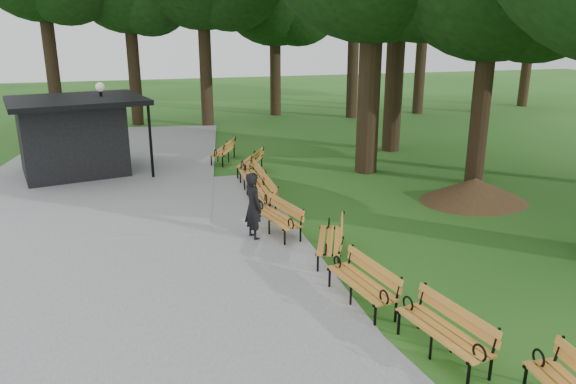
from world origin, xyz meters
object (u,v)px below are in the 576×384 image
object	(u,v)px
bench_9	(223,151)
bench_4	(330,240)
bench_5	(277,218)
bench_8	(250,162)
person	(253,206)
kiosk	(72,137)
lamp_post	(102,108)
bench_3	(361,283)
bench_7	(251,177)
bench_2	(443,332)
dirt_mound	(475,190)
bench_6	(262,194)

from	to	relation	value
bench_9	bench_4	bearing A→B (deg)	30.56
bench_5	bench_8	distance (m)	6.03
person	kiosk	size ratio (longest dim) A/B	0.39
lamp_post	bench_8	distance (m)	5.59
bench_8	lamp_post	bearing A→B (deg)	-82.47
kiosk	person	bearing A→B (deg)	-71.18
lamp_post	bench_3	size ratio (longest dim) A/B	1.70
bench_8	bench_9	distance (m)	2.17
bench_5	bench_9	distance (m)	8.08
lamp_post	bench_8	size ratio (longest dim) A/B	1.70
person	bench_9	bearing A→B (deg)	-20.53
lamp_post	bench_9	xyz separation A→B (m)	(4.31, 0.20, -1.88)
bench_4	bench_7	distance (m)	5.81
lamp_post	bench_8	xyz separation A→B (m)	(4.92, -1.89, -1.88)
bench_4	bench_8	world-z (taller)	same
person	bench_2	world-z (taller)	person
kiosk	bench_7	distance (m)	6.84
dirt_mound	bench_2	bearing A→B (deg)	-128.15
bench_5	bench_9	xyz separation A→B (m)	(0.06, 8.08, 0.00)
lamp_post	bench_6	xyz separation A→B (m)	(4.38, -5.78, -1.88)
person	bench_7	world-z (taller)	person
dirt_mound	bench_8	size ratio (longest dim) A/B	1.47
bench_3	bench_6	xyz separation A→B (m)	(-0.41, 6.11, 0.00)
kiosk	bench_2	world-z (taller)	kiosk
dirt_mound	bench_8	world-z (taller)	bench_8
bench_3	bench_7	bearing A→B (deg)	173.87
kiosk	bench_7	size ratio (longest dim) A/B	2.31
bench_3	bench_4	bearing A→B (deg)	166.44
dirt_mound	bench_7	size ratio (longest dim) A/B	1.47
lamp_post	dirt_mound	bearing A→B (deg)	-32.95
bench_4	bench_5	bearing A→B (deg)	-134.53
bench_2	bench_4	size ratio (longest dim) A/B	1.00
bench_7	person	bearing A→B (deg)	-9.28
dirt_mound	bench_5	size ratio (longest dim) A/B	1.47
kiosk	bench_7	xyz separation A→B (m)	(5.60, -3.81, -0.93)
bench_4	bench_6	size ratio (longest dim) A/B	1.00
kiosk	bench_4	world-z (taller)	kiosk
bench_6	dirt_mound	bearing A→B (deg)	82.17
person	bench_5	size ratio (longest dim) A/B	0.90
kiosk	bench_6	bearing A→B (deg)	-57.97
person	bench_3	bearing A→B (deg)	-178.71
bench_2	bench_3	xyz separation A→B (m)	(-0.55, 1.94, 0.00)
bench_6	bench_7	xyz separation A→B (m)	(0.11, 1.88, 0.00)
bench_8	bench_4	bearing A→B (deg)	29.10
person	bench_2	distance (m)	6.08
lamp_post	bench_3	xyz separation A→B (m)	(4.79, -11.89, -1.88)
bench_2	bench_8	size ratio (longest dim) A/B	1.00
bench_4	person	bearing A→B (deg)	-117.36
bench_5	person	bearing A→B (deg)	-90.00
person	dirt_mound	size ratio (longest dim) A/B	0.61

